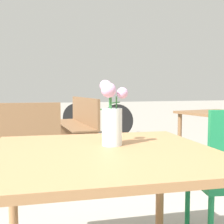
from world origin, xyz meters
name	(u,v)px	position (x,y,z in m)	size (l,w,h in m)	color
table_front	(104,169)	(0.00, 0.00, 0.62)	(1.08, 1.03, 0.70)	#9E7047
flower_vase	(112,120)	(0.07, 0.09, 0.82)	(0.14, 0.14, 0.31)	silver
bench_near	(79,123)	(0.49, 3.04, 0.46)	(0.41, 1.55, 0.85)	brown
table_back	(220,121)	(1.90, 1.57, 0.60)	(0.87, 0.90, 0.71)	brown
bicycle	(96,119)	(1.19, 4.60, 0.35)	(1.28, 1.08, 0.77)	black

